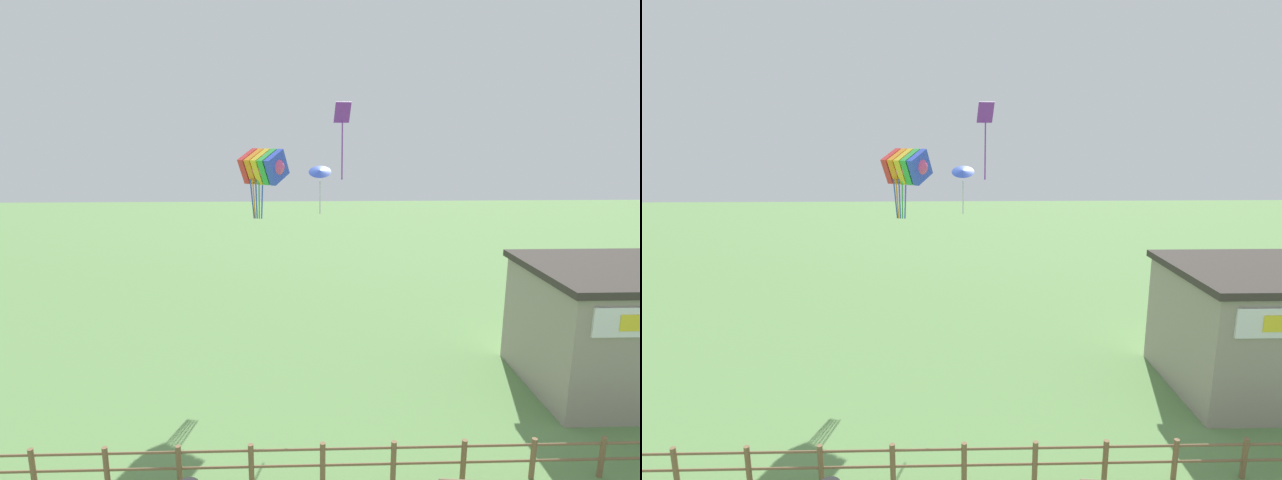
{
  "view_description": "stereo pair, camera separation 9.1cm",
  "coord_description": "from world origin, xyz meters",
  "views": [
    {
      "loc": [
        -0.44,
        -3.27,
        8.75
      ],
      "look_at": [
        0.0,
        9.78,
        5.9
      ],
      "focal_mm": 28.0,
      "sensor_mm": 36.0,
      "label": 1
    },
    {
      "loc": [
        -0.35,
        -3.27,
        8.75
      ],
      "look_at": [
        0.0,
        9.78,
        5.9
      ],
      "focal_mm": 28.0,
      "sensor_mm": 36.0,
      "label": 2
    }
  ],
  "objects": [
    {
      "name": "wooden_fence",
      "position": [
        0.0,
        7.78,
        0.64
      ],
      "size": [
        21.66,
        0.14,
        1.14
      ],
      "color": "brown",
      "rests_on": "ground_plane"
    },
    {
      "name": "seaside_building",
      "position": [
        10.46,
        12.43,
        2.18
      ],
      "size": [
        6.47,
        5.28,
        4.32
      ],
      "color": "gray",
      "rests_on": "ground_plane"
    },
    {
      "name": "kite_rainbow_parafoil",
      "position": [
        -2.03,
        17.0,
        7.36
      ],
      "size": [
        2.36,
        2.21,
        2.82
      ],
      "color": "#E54C8C"
    },
    {
      "name": "kite_purple_streamer",
      "position": [
        0.99,
        15.1,
        8.92
      ],
      "size": [
        0.63,
        0.46,
        2.76
      ],
      "color": "purple"
    },
    {
      "name": "kite_blue_delta",
      "position": [
        0.18,
        15.37,
        7.24
      ],
      "size": [
        0.89,
        0.83,
        1.83
      ],
      "color": "blue"
    }
  ]
}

